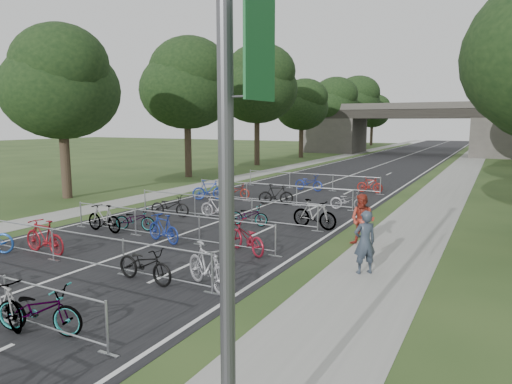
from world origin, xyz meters
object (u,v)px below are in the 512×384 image
lamppost (228,136)px  overpass_bridge (413,129)px  pedestrian_b (363,220)px  pedestrian_a (365,242)px

lamppost → overpass_bridge: bearing=97.5°
overpass_bridge → pedestrian_b: bearing=-82.5°
overpass_bridge → pedestrian_a: 54.93m
pedestrian_b → lamppost: bearing=-74.7°
pedestrian_a → pedestrian_b: (-0.86, 2.97, 0.00)m
overpass_bridge → pedestrian_b: overpass_bridge is taller
lamppost → pedestrian_a: size_ratio=4.34×
overpass_bridge → pedestrian_a: bearing=-82.0°
overpass_bridge → lamppost: (8.33, -63.00, 0.75)m
pedestrian_a → pedestrian_b: bearing=-114.5°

